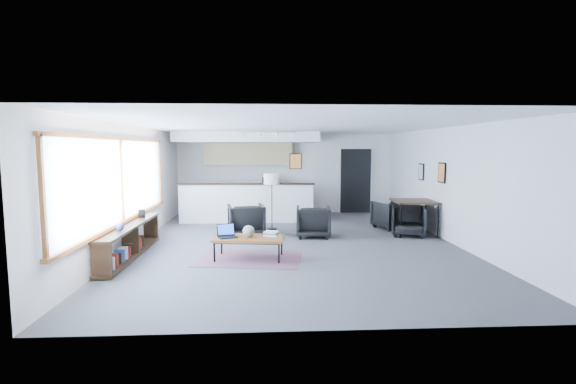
{
  "coord_description": "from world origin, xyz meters",
  "views": [
    {
      "loc": [
        -0.66,
        -9.13,
        2.12
      ],
      "look_at": [
        -0.14,
        0.4,
        1.12
      ],
      "focal_mm": 26.0,
      "sensor_mm": 36.0,
      "label": 1
    }
  ],
  "objects": [
    {
      "name": "room",
      "position": [
        0.0,
        0.0,
        1.3
      ],
      "size": [
        7.02,
        9.02,
        2.62
      ],
      "color": "#4A4A4C",
      "rests_on": "ground"
    },
    {
      "name": "window",
      "position": [
        -3.46,
        -0.9,
        1.46
      ],
      "size": [
        0.1,
        5.95,
        1.66
      ],
      "color": "#8CBFFF",
      "rests_on": "room"
    },
    {
      "name": "console",
      "position": [
        -3.3,
        -1.05,
        0.33
      ],
      "size": [
        0.35,
        3.0,
        0.8
      ],
      "color": "black",
      "rests_on": "floor"
    },
    {
      "name": "kitchenette",
      "position": [
        -1.2,
        3.71,
        1.38
      ],
      "size": [
        4.2,
        1.96,
        2.6
      ],
      "color": "white",
      "rests_on": "floor"
    },
    {
      "name": "doorway",
      "position": [
        2.3,
        4.42,
        1.07
      ],
      "size": [
        1.1,
        0.12,
        2.15
      ],
      "color": "black",
      "rests_on": "room"
    },
    {
      "name": "track_light",
      "position": [
        -0.59,
        2.2,
        2.53
      ],
      "size": [
        1.6,
        0.07,
        0.15
      ],
      "color": "silver",
      "rests_on": "room"
    },
    {
      "name": "wall_art_lower",
      "position": [
        3.47,
        0.4,
        1.55
      ],
      "size": [
        0.03,
        0.38,
        0.48
      ],
      "color": "black",
      "rests_on": "room"
    },
    {
      "name": "wall_art_upper",
      "position": [
        3.47,
        1.7,
        1.5
      ],
      "size": [
        0.03,
        0.34,
        0.44
      ],
      "color": "black",
      "rests_on": "room"
    },
    {
      "name": "kilim_rug",
      "position": [
        -0.98,
        -1.26,
        0.01
      ],
      "size": [
        2.13,
        1.6,
        0.01
      ],
      "rotation": [
        0.0,
        0.0,
        -0.15
      ],
      "color": "#5D3847",
      "rests_on": "floor"
    },
    {
      "name": "coffee_table",
      "position": [
        -0.98,
        -1.26,
        0.39
      ],
      "size": [
        1.38,
        0.85,
        0.43
      ],
      "rotation": [
        0.0,
        0.0,
        -0.12
      ],
      "color": "brown",
      "rests_on": "floor"
    },
    {
      "name": "laptop",
      "position": [
        -1.41,
        -1.23,
        0.5
      ],
      "size": [
        0.42,
        0.39,
        0.25
      ],
      "rotation": [
        0.0,
        0.0,
        0.37
      ],
      "color": "black",
      "rests_on": "coffee_table"
    },
    {
      "name": "ceramic_pot",
      "position": [
        -0.99,
        -1.27,
        0.54
      ],
      "size": [
        0.23,
        0.23,
        0.23
      ],
      "rotation": [
        0.0,
        0.0,
        -0.16
      ],
      "color": "gray",
      "rests_on": "coffee_table"
    },
    {
      "name": "book_stack",
      "position": [
        -0.54,
        -1.18,
        0.47
      ],
      "size": [
        0.37,
        0.34,
        0.09
      ],
      "rotation": [
        0.0,
        0.0,
        -0.43
      ],
      "color": "silver",
      "rests_on": "coffee_table"
    },
    {
      "name": "coaster",
      "position": [
        -0.91,
        -1.53,
        0.43
      ],
      "size": [
        0.1,
        0.1,
        0.01
      ],
      "rotation": [
        0.0,
        0.0,
        -0.01
      ],
      "color": "#E5590C",
      "rests_on": "coffee_table"
    },
    {
      "name": "armchair_left",
      "position": [
        -1.13,
        0.83,
        0.43
      ],
      "size": [
        0.95,
        0.9,
        0.86
      ],
      "primitive_type": "imported",
      "rotation": [
        0.0,
        0.0,
        3.3
      ],
      "color": "black",
      "rests_on": "floor"
    },
    {
      "name": "armchair_right",
      "position": [
        0.48,
        0.66,
        0.41
      ],
      "size": [
        0.86,
        0.81,
        0.82
      ],
      "primitive_type": "imported",
      "rotation": [
        0.0,
        0.0,
        3.05
      ],
      "color": "black",
      "rests_on": "floor"
    },
    {
      "name": "floor_lamp",
      "position": [
        -0.5,
        1.7,
        1.27
      ],
      "size": [
        0.47,
        0.47,
        1.46
      ],
      "rotation": [
        0.0,
        0.0,
        0.12
      ],
      "color": "black",
      "rests_on": "floor"
    },
    {
      "name": "dining_table",
      "position": [
        3.0,
        0.87,
        0.77
      ],
      "size": [
        1.04,
        1.04,
        0.84
      ],
      "rotation": [
        0.0,
        0.0,
        -0.05
      ],
      "color": "black",
      "rests_on": "floor"
    },
    {
      "name": "dining_chair_near",
      "position": [
        2.8,
        0.67,
        0.34
      ],
      "size": [
        0.82,
        0.79,
        0.69
      ],
      "primitive_type": "imported",
      "rotation": [
        0.0,
        0.0,
        -0.3
      ],
      "color": "black",
      "rests_on": "floor"
    },
    {
      "name": "dining_chair_far",
      "position": [
        2.66,
        1.61,
        0.35
      ],
      "size": [
        0.86,
        0.83,
        0.69
      ],
      "primitive_type": "imported",
      "rotation": [
        0.0,
        0.0,
        3.52
      ],
      "color": "black",
      "rests_on": "floor"
    },
    {
      "name": "microwave",
      "position": [
        -0.49,
        4.15,
        1.1
      ],
      "size": [
        0.54,
        0.36,
        0.34
      ],
      "primitive_type": "imported",
      "rotation": [
        0.0,
        0.0,
        -0.17
      ],
      "color": "black",
      "rests_on": "kitchenette"
    }
  ]
}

